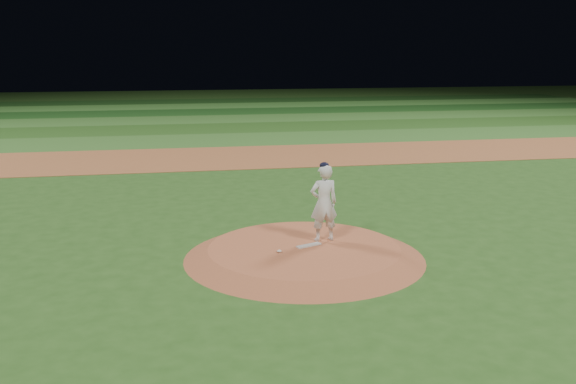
{
  "coord_description": "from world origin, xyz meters",
  "views": [
    {
      "loc": [
        -2.98,
        -13.7,
        4.71
      ],
      "look_at": [
        0.0,
        2.0,
        1.1
      ],
      "focal_mm": 40.0,
      "sensor_mm": 36.0,
      "label": 1
    }
  ],
  "objects_px": {
    "rosin_bag": "(279,251)",
    "pitcher_on_mound": "(324,202)",
    "pitchers_mound": "(304,252)",
    "pitching_rubber": "(309,245)"
  },
  "relations": [
    {
      "from": "rosin_bag",
      "to": "pitcher_on_mound",
      "type": "xyz_separation_m",
      "value": [
        1.18,
        0.71,
        0.9
      ]
    },
    {
      "from": "rosin_bag",
      "to": "pitching_rubber",
      "type": "bearing_deg",
      "value": 24.48
    },
    {
      "from": "pitchers_mound",
      "to": "rosin_bag",
      "type": "relative_size",
      "value": 52.06
    },
    {
      "from": "rosin_bag",
      "to": "pitcher_on_mound",
      "type": "relative_size",
      "value": 0.06
    },
    {
      "from": "pitcher_on_mound",
      "to": "pitching_rubber",
      "type": "bearing_deg",
      "value": -139.9
    },
    {
      "from": "pitchers_mound",
      "to": "rosin_bag",
      "type": "height_order",
      "value": "rosin_bag"
    },
    {
      "from": "rosin_bag",
      "to": "pitcher_on_mound",
      "type": "bearing_deg",
      "value": 30.88
    },
    {
      "from": "pitching_rubber",
      "to": "rosin_bag",
      "type": "distance_m",
      "value": 0.82
    },
    {
      "from": "pitching_rubber",
      "to": "rosin_bag",
      "type": "height_order",
      "value": "rosin_bag"
    },
    {
      "from": "rosin_bag",
      "to": "pitcher_on_mound",
      "type": "distance_m",
      "value": 1.65
    }
  ]
}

